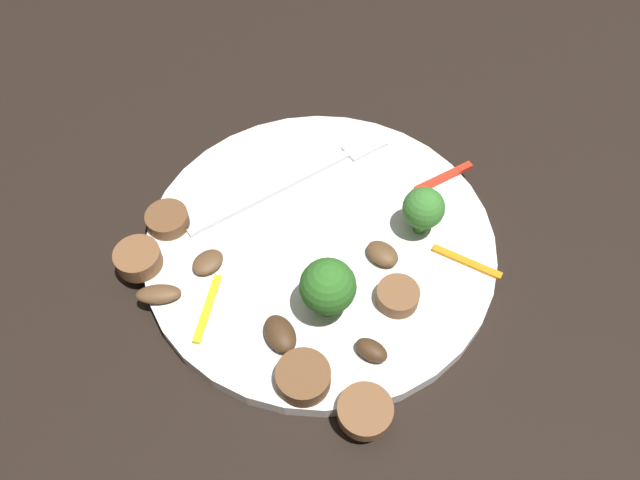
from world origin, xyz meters
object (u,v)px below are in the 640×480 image
mushroom_4 (382,254)px  pepper_strip_1 (467,262)px  mushroom_1 (159,294)px  broccoli_floret_0 (328,287)px  mushroom_3 (371,350)px  pepper_strip_2 (443,178)px  mushroom_0 (208,262)px  plate (320,245)px  sausage_slice_1 (303,377)px  sausage_slice_2 (365,411)px  sausage_slice_0 (398,296)px  mushroom_2 (280,334)px  broccoli_floret_1 (424,209)px  sausage_slice_3 (138,258)px  pepper_strip_0 (207,309)px  fork (306,175)px  sausage_slice_4 (167,220)px

mushroom_4 → pepper_strip_1: size_ratio=0.49×
mushroom_1 → pepper_strip_1: mushroom_1 is taller
broccoli_floret_0 → mushroom_3: size_ratio=2.19×
broccoli_floret_0 → pepper_strip_2: (0.15, -0.02, -0.03)m
mushroom_0 → plate: bearing=-42.2°
sausage_slice_1 → mushroom_0: 0.11m
sausage_slice_2 → mushroom_0: bearing=76.9°
sausage_slice_0 → sausage_slice_2: size_ratio=0.85×
mushroom_1 → mushroom_2: mushroom_2 is taller
plate → pepper_strip_2: (0.10, -0.05, 0.01)m
plate → mushroom_4: 0.05m
broccoli_floret_1 → sausage_slice_3: bearing=130.8°
sausage_slice_2 → mushroom_2: size_ratio=1.19×
mushroom_3 → pepper_strip_0: 0.12m
broccoli_floret_0 → pepper_strip_2: broccoli_floret_0 is taller
fork → sausage_slice_3: sausage_slice_3 is taller
plate → mushroom_1: bearing=146.0°
plate → sausage_slice_3: bearing=131.5°
sausage_slice_0 → pepper_strip_2: 0.12m
plate → fork: 0.06m
broccoli_floret_0 → sausage_slice_3: bearing=106.8°
broccoli_floret_0 → mushroom_2: (-0.04, 0.02, -0.02)m
sausage_slice_4 → mushroom_0: bearing=-105.3°
sausage_slice_1 → pepper_strip_2: 0.20m
broccoli_floret_0 → sausage_slice_2: size_ratio=1.43×
sausage_slice_4 → mushroom_3: (-0.01, -0.18, -0.00)m
broccoli_floret_1 → mushroom_2: bearing=164.0°
pepper_strip_0 → sausage_slice_1: bearing=-95.7°
fork → pepper_strip_0: size_ratio=3.20×
broccoli_floret_1 → mushroom_0: (-0.11, 0.11, -0.02)m
fork → broccoli_floret_1: bearing=-64.9°
sausage_slice_1 → mushroom_1: bearing=90.8°
sausage_slice_4 → broccoli_floret_0: bearing=-89.2°
pepper_strip_2 → mushroom_3: bearing=-170.8°
mushroom_3 → pepper_strip_1: (0.10, -0.02, -0.00)m
fork → sausage_slice_4: sausage_slice_4 is taller
sausage_slice_4 → mushroom_0: sausage_slice_4 is taller
pepper_strip_1 → pepper_strip_2: size_ratio=0.97×
mushroom_2 → pepper_strip_2: mushroom_2 is taller
sausage_slice_0 → mushroom_4: 0.04m
broccoli_floret_0 → pepper_strip_0: 0.09m
mushroom_4 → pepper_strip_0: (-0.10, 0.08, -0.00)m
mushroom_1 → sausage_slice_2: bearing=-88.5°
pepper_strip_1 → mushroom_1: bearing=129.8°
broccoli_floret_0 → mushroom_1: bearing=117.7°
pepper_strip_0 → pepper_strip_2: 0.21m
mushroom_3 → pepper_strip_2: (0.16, 0.03, -0.00)m
broccoli_floret_0 → mushroom_1: (-0.05, 0.10, -0.03)m
sausage_slice_1 → mushroom_1: (-0.00, 0.12, -0.00)m
mushroom_4 → mushroom_1: bearing=134.3°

